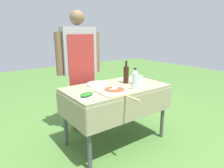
% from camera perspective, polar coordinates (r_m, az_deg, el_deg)
% --- Properties ---
extents(ground_plane, '(12.00, 12.00, 0.00)m').
position_cam_1_polar(ground_plane, '(2.76, 1.04, -15.79)').
color(ground_plane, '#517F38').
extents(prep_table, '(1.27, 0.72, 0.75)m').
position_cam_1_polar(prep_table, '(2.49, 1.11, -2.82)').
color(prep_table, gray).
rests_on(prep_table, ground).
extents(person_cook, '(0.63, 0.25, 1.67)m').
position_cam_1_polar(person_cook, '(2.79, -9.41, 6.03)').
color(person_cook, '#70604C').
rests_on(person_cook, ground).
extents(pizza_on_peel, '(0.37, 0.60, 0.05)m').
position_cam_1_polar(pizza_on_peel, '(2.24, 0.85, -1.97)').
color(pizza_on_peel, '#D1B27F').
rests_on(pizza_on_peel, prep_table).
extents(oil_bottle, '(0.07, 0.07, 0.29)m').
position_cam_1_polar(oil_bottle, '(2.60, 4.05, 2.79)').
color(oil_bottle, black).
rests_on(oil_bottle, prep_table).
extents(water_bottle, '(0.07, 0.07, 0.26)m').
position_cam_1_polar(water_bottle, '(2.28, 6.53, 1.18)').
color(water_bottle, silver).
rests_on(water_bottle, prep_table).
extents(herb_container, '(0.22, 0.17, 0.04)m').
position_cam_1_polar(herb_container, '(2.10, -7.22, -3.04)').
color(herb_container, silver).
rests_on(herb_container, prep_table).
extents(mixing_tub, '(0.13, 0.13, 0.11)m').
position_cam_1_polar(mixing_tub, '(2.58, 7.29, 1.18)').
color(mixing_tub, silver).
rests_on(mixing_tub, prep_table).
extents(plate_stack, '(0.25, 0.25, 0.03)m').
position_cam_1_polar(plate_stack, '(2.50, -4.32, -0.11)').
color(plate_stack, white).
rests_on(plate_stack, prep_table).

